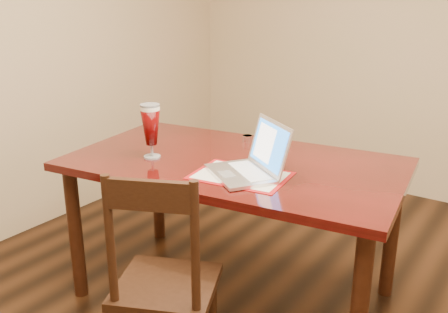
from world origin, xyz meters
The scene contains 2 objects.
dining_table centered at (-0.53, 0.36, 0.74)m, with size 1.89×1.22×1.13m.
dining_chair centered at (-0.42, -0.35, 0.48)m, with size 0.57×0.56×1.02m.
Camera 1 is at (0.88, -1.75, 1.69)m, focal length 40.00 mm.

